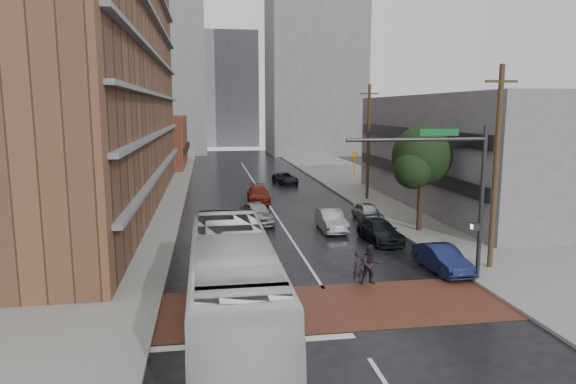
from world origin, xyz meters
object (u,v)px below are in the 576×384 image
object	(u,v)px
transit_bus	(233,283)
suv_travel	(285,178)
pedestrian_a	(358,267)
car_travel_a	(257,213)
car_travel_b	(331,220)
car_parked_mid	(380,231)
car_parked_far	(368,212)
car_travel_c	(259,194)
car_parked_near	(442,259)
pedestrian_b	(370,264)

from	to	relation	value
transit_bus	suv_travel	size ratio (longest dim) A/B	2.92
pedestrian_a	suv_travel	size ratio (longest dim) A/B	0.36
car_travel_a	suv_travel	bearing A→B (deg)	66.40
pedestrian_a	car_travel_b	distance (m)	10.34
transit_bus	car_parked_mid	distance (m)	14.60
transit_bus	car_parked_far	distance (m)	20.00
car_travel_a	car_parked_mid	bearing A→B (deg)	-50.69
car_travel_b	car_travel_c	bearing A→B (deg)	108.23
car_travel_a	suv_travel	size ratio (longest dim) A/B	1.02
suv_travel	car_parked_near	xyz separation A→B (m)	(3.11, -30.80, 0.05)
car_travel_b	suv_travel	world-z (taller)	car_travel_b
car_travel_c	car_parked_near	size ratio (longest dim) A/B	1.16
suv_travel	car_parked_mid	distance (m)	24.79
car_travel_c	transit_bus	bearing A→B (deg)	-96.03
car_travel_c	suv_travel	bearing A→B (deg)	70.92
car_travel_a	suv_travel	world-z (taller)	car_travel_a
transit_bus	pedestrian_a	xyz separation A→B (m)	(5.88, 4.00, -0.97)
car_travel_a	car_travel_c	size ratio (longest dim) A/B	0.95
transit_bus	car_parked_near	xyz separation A→B (m)	(10.47, 5.06, -1.10)
pedestrian_a	car_parked_mid	xyz separation A→B (m)	(3.49, 7.14, -0.14)
suv_travel	car_parked_near	size ratio (longest dim) A/B	1.09
car_travel_c	suv_travel	distance (m)	10.99
transit_bus	pedestrian_b	bearing A→B (deg)	30.59
pedestrian_b	car_travel_c	xyz separation A→B (m)	(-2.95, 21.73, -0.27)
car_travel_b	car_parked_near	size ratio (longest dim) A/B	1.07
car_travel_c	suv_travel	xyz separation A→B (m)	(3.90, 10.28, -0.07)
pedestrian_b	car_travel_c	size ratio (longest dim) A/B	0.41
pedestrian_b	pedestrian_a	bearing A→B (deg)	163.57
car_parked_near	car_travel_c	bearing A→B (deg)	104.96
pedestrian_b	car_travel_b	distance (m)	10.45
pedestrian_a	suv_travel	world-z (taller)	pedestrian_a
car_travel_c	car_parked_far	xyz separation A→B (m)	(7.01, -8.58, -0.04)
suv_travel	car_travel_a	bearing A→B (deg)	-113.53
transit_bus	car_travel_b	xyz separation A→B (m)	(7.12, 14.27, -1.05)
car_travel_a	car_parked_far	xyz separation A→B (m)	(7.96, -0.25, -0.12)
car_travel_a	car_travel_b	size ratio (longest dim) A/B	1.04
car_parked_mid	suv_travel	bearing A→B (deg)	91.26
car_parked_near	pedestrian_a	bearing A→B (deg)	-170.93
transit_bus	suv_travel	xyz separation A→B (m)	(7.37, 35.85, -1.15)
car_parked_far	car_parked_near	bearing A→B (deg)	-93.05
transit_bus	pedestrian_b	xyz separation A→B (m)	(6.42, 3.84, -0.81)
car_travel_b	car_parked_far	bearing A→B (deg)	39.50
transit_bus	car_parked_far	world-z (taller)	transit_bus
pedestrian_b	car_parked_near	distance (m)	4.25
pedestrian_b	car_travel_c	bearing A→B (deg)	97.72
suv_travel	car_parked_near	bearing A→B (deg)	-93.15
pedestrian_a	car_travel_c	xyz separation A→B (m)	(-2.41, 21.58, -0.11)
pedestrian_a	suv_travel	bearing A→B (deg)	69.44
pedestrian_b	car_parked_near	world-z (taller)	pedestrian_b
car_travel_a	car_parked_far	distance (m)	7.96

